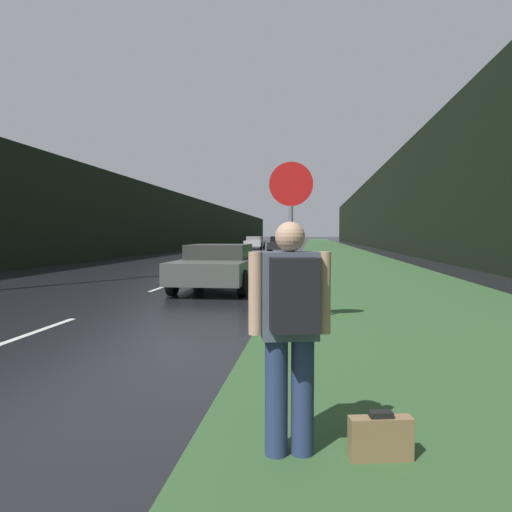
{
  "coord_description": "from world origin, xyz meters",
  "views": [
    {
      "loc": [
        4.37,
        -0.37,
        1.56
      ],
      "look_at": [
        2.52,
        14.76,
        0.84
      ],
      "focal_mm": 32.0,
      "sensor_mm": 36.0,
      "label": 1
    }
  ],
  "objects_px": {
    "car_passing_near": "(218,266)",
    "car_passing_far": "(281,244)",
    "car_oncoming": "(255,242)",
    "suitcase": "(381,439)",
    "stop_sign": "(291,224)",
    "hitchhiker_with_backpack": "(290,324)"
  },
  "relations": [
    {
      "from": "car_passing_far",
      "to": "car_oncoming",
      "type": "xyz_separation_m",
      "value": [
        -3.48,
        9.94,
        -0.03
      ]
    },
    {
      "from": "stop_sign",
      "to": "car_oncoming",
      "type": "distance_m",
      "value": 41.67
    },
    {
      "from": "car_passing_near",
      "to": "car_passing_far",
      "type": "height_order",
      "value": "car_passing_far"
    },
    {
      "from": "suitcase",
      "to": "car_oncoming",
      "type": "height_order",
      "value": "car_oncoming"
    },
    {
      "from": "car_passing_near",
      "to": "car_oncoming",
      "type": "height_order",
      "value": "car_oncoming"
    },
    {
      "from": "suitcase",
      "to": "car_passing_far",
      "type": "height_order",
      "value": "car_passing_far"
    },
    {
      "from": "hitchhiker_with_backpack",
      "to": "car_oncoming",
      "type": "relative_size",
      "value": 0.35
    },
    {
      "from": "car_oncoming",
      "to": "car_passing_near",
      "type": "bearing_deg",
      "value": -84.51
    },
    {
      "from": "car_passing_far",
      "to": "car_passing_near",
      "type": "bearing_deg",
      "value": 90.0
    },
    {
      "from": "stop_sign",
      "to": "car_passing_near",
      "type": "bearing_deg",
      "value": 114.4
    },
    {
      "from": "stop_sign",
      "to": "car_passing_far",
      "type": "relative_size",
      "value": 0.64
    },
    {
      "from": "stop_sign",
      "to": "suitcase",
      "type": "bearing_deg",
      "value": -79.74
    },
    {
      "from": "stop_sign",
      "to": "car_passing_far",
      "type": "xyz_separation_m",
      "value": [
        -2.28,
        31.32,
        -1.01
      ]
    },
    {
      "from": "stop_sign",
      "to": "car_passing_near",
      "type": "xyz_separation_m",
      "value": [
        -2.28,
        5.03,
        -1.07
      ]
    },
    {
      "from": "hitchhiker_with_backpack",
      "to": "car_passing_far",
      "type": "bearing_deg",
      "value": 83.1
    },
    {
      "from": "stop_sign",
      "to": "hitchhiker_with_backpack",
      "type": "relative_size",
      "value": 1.68
    },
    {
      "from": "stop_sign",
      "to": "car_passing_near",
      "type": "relative_size",
      "value": 0.63
    },
    {
      "from": "stop_sign",
      "to": "car_oncoming",
      "type": "height_order",
      "value": "stop_sign"
    },
    {
      "from": "car_passing_near",
      "to": "car_passing_far",
      "type": "distance_m",
      "value": 26.28
    },
    {
      "from": "stop_sign",
      "to": "car_passing_far",
      "type": "height_order",
      "value": "stop_sign"
    },
    {
      "from": "stop_sign",
      "to": "suitcase",
      "type": "height_order",
      "value": "stop_sign"
    },
    {
      "from": "car_passing_far",
      "to": "car_oncoming",
      "type": "relative_size",
      "value": 0.92
    }
  ]
}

